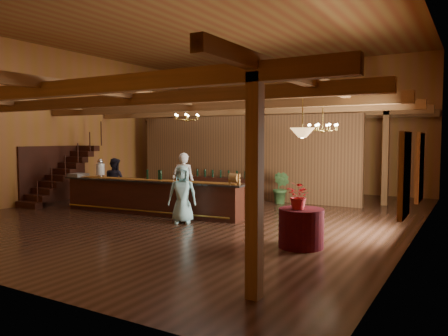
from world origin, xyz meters
The scene contains 30 objects.
floor centered at (0.00, 0.00, 0.00)m, with size 14.00×14.00×0.00m, color #43281C.
ceiling centered at (0.00, 0.00, 5.50)m, with size 14.00×14.00×0.00m, color olive.
wall_back centered at (0.00, 7.00, 2.75)m, with size 12.00×0.10×5.50m, color #A26030.
wall_left centered at (-6.00, 0.00, 2.75)m, with size 0.10×14.00×5.50m, color #A26030.
wall_right centered at (6.00, 0.00, 2.75)m, with size 0.10×14.00×5.50m, color #A26030.
beam_grid centered at (0.00, 0.51, 3.24)m, with size 11.90×13.90×0.39m.
support_posts centered at (0.00, -0.50, 1.60)m, with size 9.20×10.20×3.20m.
partition_wall centered at (-0.50, 3.50, 1.55)m, with size 9.00×0.18×3.10m, color brown.
window_right_front centered at (5.95, -1.60, 1.55)m, with size 0.12×1.05×1.75m, color white.
window_right_back centered at (5.95, 1.00, 1.55)m, with size 0.12×1.05×1.75m, color white.
staircase centered at (-5.45, -0.74, 1.00)m, with size 1.00×2.80×2.00m.
backroom_boxes centered at (-0.29, 5.50, 0.53)m, with size 4.10×0.60×1.10m.
tasting_bar centered at (-1.29, -0.84, 0.52)m, with size 6.20×1.30×1.04m.
beverage_dispenser centered at (-3.25, -0.96, 1.31)m, with size 0.26×0.26×0.60m.
glass_rack_tray centered at (-4.09, -1.12, 1.08)m, with size 0.50×0.50×0.10m, color gray.
raffle_drum centered at (1.49, -0.65, 1.20)m, with size 0.34×0.24×0.30m.
bar_bottle_0 centered at (-1.49, -0.74, 1.18)m, with size 0.07×0.07×0.30m, color black.
bar_bottle_1 centered at (-1.07, -0.70, 1.18)m, with size 0.07×0.07×0.30m, color black.
bar_bottle_2 centered at (-1.01, -0.70, 1.18)m, with size 0.07×0.07×0.30m, color black.
backbar_shelf centered at (-0.97, 3.05, 0.40)m, with size 2.85×0.44×0.80m, color #36150E.
round_table centered at (4.06, -2.39, 0.41)m, with size 0.94×0.94×0.82m, color #470A0A.
chandelier_left centered at (-0.71, 0.26, 2.94)m, with size 0.80×0.80×0.41m.
chandelier_right centered at (3.58, 0.44, 2.58)m, with size 0.80×0.80×0.77m.
pendant_lamp centered at (4.06, -2.39, 2.40)m, with size 0.52×0.52×0.90m.
bartender centered at (-0.68, 0.03, 0.92)m, with size 0.67×0.44×1.84m, color white.
staff_second centered at (-3.44, -0.11, 0.80)m, with size 0.78×0.61×1.61m, color black.
guest centered at (0.38, -1.52, 0.78)m, with size 0.76×0.50×1.56m, color #99DCE4.
floor_plant centered at (1.35, 2.95, 0.56)m, with size 0.62×0.50×1.12m, color #325729.
table_flowers centered at (4.06, -2.52, 1.10)m, with size 0.52×0.45×0.57m, color red.
table_vase centered at (4.00, -2.28, 0.96)m, with size 0.14×0.14×0.28m, color #AF8F38.
Camera 1 is at (7.21, -10.99, 2.30)m, focal length 35.00 mm.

